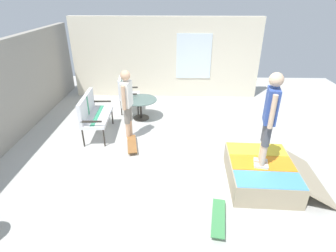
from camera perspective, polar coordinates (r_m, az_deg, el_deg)
The scene contains 10 objects.
ground_plane at distance 5.90m, azimuth 3.04°, elevation -6.76°, with size 12.00×12.00×0.10m, color #B2B2AD.
house_facade at distance 8.94m, azimuth -0.43°, elevation 14.23°, with size 0.23×6.00×2.53m.
skate_ramp at distance 5.31m, azimuth 19.34°, elevation -9.31°, with size 1.49×1.76×0.42m.
patio_bench at distance 6.70m, azimuth -15.78°, elevation 2.95°, with size 1.28×0.62×1.02m.
patio_chair_near_house at distance 7.88m, azimuth -9.03°, elevation 7.22°, with size 0.67×0.61×1.02m.
patio_table at distance 7.42m, azimuth -5.83°, elevation 4.45°, with size 0.90×0.90×0.57m.
person_watching at distance 6.21m, azimuth -8.69°, elevation 5.36°, with size 0.47×0.28×1.67m.
person_skater at distance 4.67m, azimuth 20.83°, elevation 2.25°, with size 0.47×0.29×1.68m.
skateboard_by_bench at distance 6.19m, azimuth -7.68°, elevation -3.79°, with size 0.82×0.35×0.10m.
skateboard_spare at distance 4.43m, azimuth 10.67°, elevation -18.59°, with size 0.82×0.33×0.10m.
Camera 1 is at (-4.92, 0.17, 3.20)m, focal length 28.69 mm.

